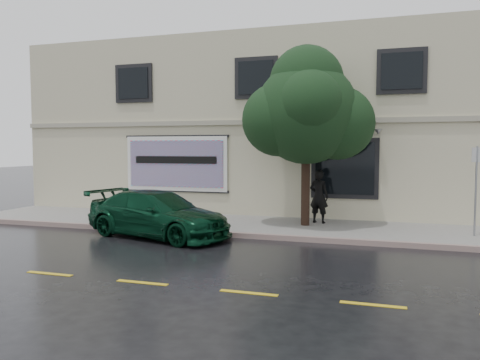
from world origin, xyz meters
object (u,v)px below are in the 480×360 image
(pedestrian, at_px, (319,196))
(street_tree, at_px, (306,113))
(fire_hydrant, at_px, (115,208))
(car, at_px, (158,214))

(pedestrian, distance_m, street_tree, 2.81)
(street_tree, relative_size, fire_hydrant, 7.39)
(fire_hydrant, bearing_deg, car, -52.94)
(fire_hydrant, bearing_deg, pedestrian, -7.90)
(street_tree, height_order, fire_hydrant, street_tree)
(car, xyz_separation_m, pedestrian, (4.38, 3.10, 0.35))
(street_tree, bearing_deg, car, -148.08)
(car, distance_m, fire_hydrant, 3.40)
(car, height_order, fire_hydrant, car)
(pedestrian, xyz_separation_m, street_tree, (-0.36, -0.60, 2.73))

